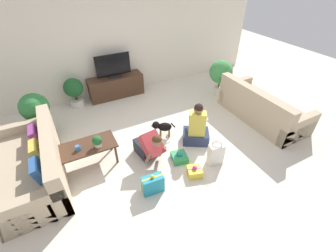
{
  "coord_description": "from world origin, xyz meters",
  "views": [
    {
      "loc": [
        -1.61,
        -3.21,
        3.08
      ],
      "look_at": [
        0.03,
        -0.1,
        0.45
      ],
      "focal_mm": 24.0,
      "sensor_mm": 36.0,
      "label": 1
    }
  ],
  "objects_px": {
    "mug": "(78,148)",
    "potted_plant_back_left": "(74,90)",
    "potted_plant_corner_right": "(221,73)",
    "person_kneeling": "(149,146)",
    "sofa_right": "(261,108)",
    "person_sitting": "(196,129)",
    "gift_box_a": "(153,184)",
    "gift_box_b": "(180,157)",
    "coffee_table": "(85,148)",
    "tv_console": "(116,86)",
    "tabletop_plant": "(97,141)",
    "tv": "(113,67)",
    "dog": "(162,127)",
    "potted_plant_corner_left": "(35,110)",
    "sofa_left": "(35,165)",
    "gift_box_c": "(194,171)",
    "gift_bag_a": "(216,154)"
  },
  "relations": [
    {
      "from": "sofa_left",
      "to": "tv_console",
      "type": "distance_m",
      "value": 3.02
    },
    {
      "from": "coffee_table",
      "to": "tv",
      "type": "relative_size",
      "value": 1.2
    },
    {
      "from": "potted_plant_corner_left",
      "to": "gift_box_b",
      "type": "relative_size",
      "value": 2.57
    },
    {
      "from": "gift_box_b",
      "to": "tv_console",
      "type": "bearing_deg",
      "value": 95.66
    },
    {
      "from": "gift_bag_a",
      "to": "coffee_table",
      "type": "bearing_deg",
      "value": 153.57
    },
    {
      "from": "tv",
      "to": "potted_plant_back_left",
      "type": "distance_m",
      "value": 1.14
    },
    {
      "from": "potted_plant_back_left",
      "to": "potted_plant_corner_right",
      "type": "height_order",
      "value": "potted_plant_corner_right"
    },
    {
      "from": "coffee_table",
      "to": "gift_bag_a",
      "type": "relative_size",
      "value": 2.46
    },
    {
      "from": "potted_plant_corner_left",
      "to": "person_kneeling",
      "type": "bearing_deg",
      "value": -46.94
    },
    {
      "from": "tv_console",
      "to": "tv",
      "type": "bearing_deg",
      "value": 0.0
    },
    {
      "from": "gift_box_b",
      "to": "mug",
      "type": "xyz_separation_m",
      "value": [
        -1.66,
        0.63,
        0.43
      ]
    },
    {
      "from": "gift_box_a",
      "to": "mug",
      "type": "height_order",
      "value": "mug"
    },
    {
      "from": "mug",
      "to": "tabletop_plant",
      "type": "distance_m",
      "value": 0.34
    },
    {
      "from": "sofa_left",
      "to": "coffee_table",
      "type": "distance_m",
      "value": 0.83
    },
    {
      "from": "potted_plant_back_left",
      "to": "gift_box_c",
      "type": "relative_size",
      "value": 2.51
    },
    {
      "from": "mug",
      "to": "gift_box_a",
      "type": "bearing_deg",
      "value": -48.87
    },
    {
      "from": "person_sitting",
      "to": "gift_box_a",
      "type": "bearing_deg",
      "value": 60.03
    },
    {
      "from": "potted_plant_corner_right",
      "to": "person_kneeling",
      "type": "bearing_deg",
      "value": -152.21
    },
    {
      "from": "potted_plant_corner_left",
      "to": "potted_plant_corner_right",
      "type": "distance_m",
      "value": 4.48
    },
    {
      "from": "mug",
      "to": "tabletop_plant",
      "type": "bearing_deg",
      "value": -12.48
    },
    {
      "from": "person_sitting",
      "to": "gift_box_c",
      "type": "xyz_separation_m",
      "value": [
        -0.51,
        -0.75,
        -0.25
      ]
    },
    {
      "from": "potted_plant_corner_left",
      "to": "dog",
      "type": "distance_m",
      "value": 2.66
    },
    {
      "from": "gift_bag_a",
      "to": "tabletop_plant",
      "type": "height_order",
      "value": "tabletop_plant"
    },
    {
      "from": "sofa_right",
      "to": "tabletop_plant",
      "type": "relative_size",
      "value": 9.26
    },
    {
      "from": "sofa_right",
      "to": "gift_box_b",
      "type": "distance_m",
      "value": 2.4
    },
    {
      "from": "tv_console",
      "to": "person_sitting",
      "type": "relative_size",
      "value": 1.54
    },
    {
      "from": "coffee_table",
      "to": "mug",
      "type": "distance_m",
      "value": 0.15
    },
    {
      "from": "tv",
      "to": "coffee_table",
      "type": "bearing_deg",
      "value": -118.91
    },
    {
      "from": "coffee_table",
      "to": "tv_console",
      "type": "bearing_deg",
      "value": 61.09
    },
    {
      "from": "sofa_right",
      "to": "tv_console",
      "type": "distance_m",
      "value": 3.74
    },
    {
      "from": "person_kneeling",
      "to": "mug",
      "type": "bearing_deg",
      "value": 155.41
    },
    {
      "from": "tv",
      "to": "potted_plant_corner_left",
      "type": "bearing_deg",
      "value": -157.36
    },
    {
      "from": "gift_box_a",
      "to": "potted_plant_corner_left",
      "type": "bearing_deg",
      "value": 120.09
    },
    {
      "from": "gift_box_c",
      "to": "mug",
      "type": "distance_m",
      "value": 2.05
    },
    {
      "from": "sofa_left",
      "to": "tv",
      "type": "height_order",
      "value": "tv"
    },
    {
      "from": "tv",
      "to": "dog",
      "type": "xyz_separation_m",
      "value": [
        0.33,
        -2.15,
        -0.6
      ]
    },
    {
      "from": "mug",
      "to": "potted_plant_back_left",
      "type": "bearing_deg",
      "value": 82.7
    },
    {
      "from": "dog",
      "to": "gift_box_b",
      "type": "distance_m",
      "value": 0.82
    },
    {
      "from": "sofa_right",
      "to": "potted_plant_back_left",
      "type": "xyz_separation_m",
      "value": [
        -3.73,
        2.58,
        0.16
      ]
    },
    {
      "from": "gift_box_b",
      "to": "tabletop_plant",
      "type": "bearing_deg",
      "value": 157.42
    },
    {
      "from": "sofa_right",
      "to": "person_sitting",
      "type": "distance_m",
      "value": 1.81
    },
    {
      "from": "sofa_left",
      "to": "person_kneeling",
      "type": "bearing_deg",
      "value": 75.56
    },
    {
      "from": "coffee_table",
      "to": "gift_bag_a",
      "type": "xyz_separation_m",
      "value": [
        2.1,
        -1.04,
        -0.18
      ]
    },
    {
      "from": "tv_console",
      "to": "sofa_right",
      "type": "bearing_deg",
      "value": -44.73
    },
    {
      "from": "tv_console",
      "to": "mug",
      "type": "bearing_deg",
      "value": -120.38
    },
    {
      "from": "dog",
      "to": "tabletop_plant",
      "type": "relative_size",
      "value": 2.11
    },
    {
      "from": "sofa_left",
      "to": "potted_plant_corner_left",
      "type": "distance_m",
      "value": 1.42
    },
    {
      "from": "person_sitting",
      "to": "coffee_table",
      "type": "bearing_deg",
      "value": 21.04
    },
    {
      "from": "potted_plant_corner_right",
      "to": "person_sitting",
      "type": "height_order",
      "value": "potted_plant_corner_right"
    },
    {
      "from": "potted_plant_back_left",
      "to": "gift_box_c",
      "type": "distance_m",
      "value": 3.65
    }
  ]
}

